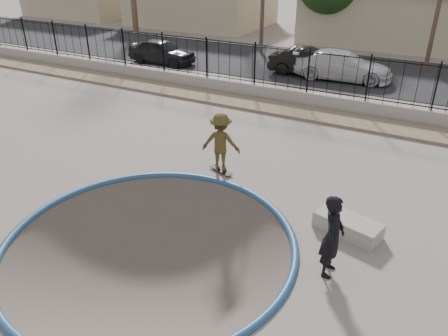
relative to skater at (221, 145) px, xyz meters
name	(u,v)px	position (x,y,z in m)	size (l,w,h in m)	color
ground	(315,117)	(0.26, 9.00, -2.01)	(120.00, 120.00, 2.20)	gray
bowl_pit	(150,244)	(0.26, -4.00, -0.91)	(6.84, 6.84, 1.80)	#493E38
coping_ring	(150,244)	(0.26, -4.00, -0.91)	(7.04, 7.04, 0.20)	navy
rock_strip	(297,111)	(0.26, 6.20, -0.86)	(42.00, 1.60, 0.11)	#866F58
retaining_wall	(306,99)	(0.26, 7.30, -0.61)	(42.00, 0.45, 0.60)	gray
fence	(308,71)	(0.26, 7.30, 0.59)	(40.00, 0.04, 1.80)	black
street	(344,70)	(0.26, 14.00, -0.89)	(90.00, 8.00, 0.04)	black
house_west	(201,0)	(-14.74, 23.50, 1.06)	(11.60, 8.60, 3.90)	tan
house_center	(382,12)	(0.26, 23.50, 1.06)	(10.60, 8.60, 3.90)	tan
skater	(221,145)	(0.00, 0.00, 0.00)	(1.18, 0.68, 1.83)	brown
skateboard	(221,170)	(0.00, 0.00, -0.85)	(0.91, 0.55, 0.08)	black
videographer	(332,236)	(4.26, -2.98, 0.03)	(0.69, 0.45, 1.89)	black
concrete_ledge	(348,225)	(4.26, -1.32, -0.71)	(1.60, 0.70, 0.40)	gray
car_a	(162,51)	(-9.60, 10.40, -0.19)	(1.63, 4.05, 1.38)	black
car_b	(309,62)	(-1.19, 12.00, -0.19)	(1.46, 4.19, 1.38)	black
car_c	(343,65)	(0.60, 12.00, -0.16)	(2.01, 4.95, 1.44)	silver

